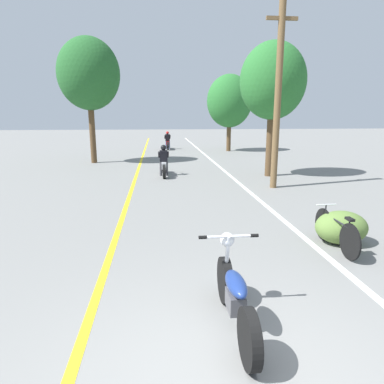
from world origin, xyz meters
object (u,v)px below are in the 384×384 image
(roadside_tree_left, at_px, (89,74))
(motorcycle_foreground, at_px, (235,296))
(motorcycle_rider_far, at_px, (168,142))
(bicycle_parked, at_px, (336,231))
(roadside_tree_right_far, at_px, (230,101))
(motorcycle_rider_lead, at_px, (164,164))
(utility_pole, at_px, (278,96))
(roadside_tree_right_near, at_px, (273,82))

(roadside_tree_left, xyz_separation_m, motorcycle_foreground, (4.53, -15.91, -4.34))
(motorcycle_rider_far, height_order, bicycle_parked, motorcycle_rider_far)
(roadside_tree_right_far, relative_size, motorcycle_rider_lead, 2.63)
(motorcycle_rider_far, bearing_deg, roadside_tree_left, -121.29)
(utility_pole, xyz_separation_m, motorcycle_rider_far, (-3.49, 14.80, -2.80))
(motorcycle_foreground, height_order, motorcycle_rider_far, motorcycle_rider_far)
(bicycle_parked, bearing_deg, motorcycle_rider_lead, 110.24)
(roadside_tree_left, distance_m, motorcycle_rider_lead, 7.34)
(motorcycle_rider_lead, height_order, motorcycle_rider_far, motorcycle_rider_far)
(roadside_tree_left, distance_m, motorcycle_foreground, 17.10)
(roadside_tree_right_far, xyz_separation_m, motorcycle_rider_far, (-4.49, 1.73, -3.08))
(roadside_tree_left, bearing_deg, roadside_tree_right_near, -31.10)
(motorcycle_rider_lead, bearing_deg, roadside_tree_left, 130.16)
(motorcycle_rider_lead, distance_m, bicycle_parked, 9.55)
(roadside_tree_right_near, height_order, roadside_tree_right_far, roadside_tree_right_near)
(roadside_tree_right_far, distance_m, motorcycle_foreground, 22.08)
(roadside_tree_left, bearing_deg, motorcycle_foreground, -74.11)
(utility_pole, relative_size, motorcycle_rider_far, 3.16)
(bicycle_parked, bearing_deg, roadside_tree_right_near, 80.91)
(roadside_tree_right_near, distance_m, motorcycle_rider_far, 13.49)
(motorcycle_rider_lead, relative_size, bicycle_parked, 1.19)
(motorcycle_foreground, bearing_deg, roadside_tree_left, 105.89)
(utility_pole, distance_m, roadside_tree_left, 11.03)
(motorcycle_foreground, relative_size, motorcycle_rider_far, 0.99)
(roadside_tree_right_near, xyz_separation_m, roadside_tree_right_far, (0.39, 10.63, -0.42))
(utility_pole, distance_m, motorcycle_rider_far, 15.46)
(motorcycle_foreground, bearing_deg, motorcycle_rider_lead, 93.40)
(utility_pole, relative_size, motorcycle_foreground, 3.20)
(roadside_tree_right_far, distance_m, bicycle_parked, 19.38)
(utility_pole, xyz_separation_m, motorcycle_rider_lead, (-4.04, 3.00, -2.80))
(motorcycle_rider_lead, height_order, bicycle_parked, motorcycle_rider_lead)
(roadside_tree_right_far, relative_size, motorcycle_rider_far, 2.70)
(motorcycle_rider_lead, distance_m, motorcycle_rider_far, 11.82)
(motorcycle_foreground, distance_m, motorcycle_rider_far, 23.14)
(roadside_tree_left, bearing_deg, roadside_tree_right_far, 31.76)
(roadside_tree_right_far, height_order, bicycle_parked, roadside_tree_right_far)
(utility_pole, xyz_separation_m, motorcycle_foreground, (-3.36, -8.34, -2.88))
(roadside_tree_right_near, bearing_deg, motorcycle_foreground, -110.23)
(utility_pole, height_order, motorcycle_rider_far, utility_pole)
(roadside_tree_left, height_order, motorcycle_foreground, roadside_tree_left)
(roadside_tree_right_far, height_order, motorcycle_rider_lead, roadside_tree_right_far)
(utility_pole, height_order, roadside_tree_right_far, utility_pole)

